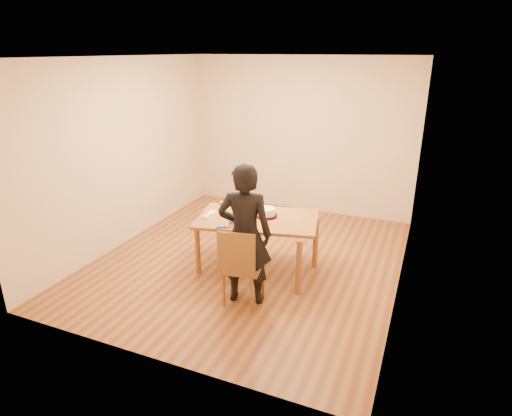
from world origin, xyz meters
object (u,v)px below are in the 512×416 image
at_px(dining_chair, 244,267).
at_px(cake_plate, 266,215).
at_px(dining_table, 257,219).
at_px(cake, 266,212).
at_px(person, 245,235).

bearing_deg(dining_chair, cake_plate, 85.25).
xyz_separation_m(dining_table, dining_chair, (0.15, -0.78, -0.28)).
relative_size(cake_plate, cake, 1.23).
bearing_deg(dining_chair, dining_table, 91.72).
bearing_deg(cake, dining_table, -130.55).
height_order(dining_chair, cake, cake).
relative_size(dining_chair, cake_plate, 1.38).
xyz_separation_m(cake, person, (0.07, -0.83, 0.02)).
height_order(dining_table, dining_chair, dining_table).
bearing_deg(cake, dining_chair, -85.52).
bearing_deg(cake_plate, dining_chair, -85.52).
distance_m(dining_chair, cake_plate, 0.93).
height_order(dining_chair, person, person).
height_order(dining_table, cake, cake).
bearing_deg(cake, person, -85.28).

